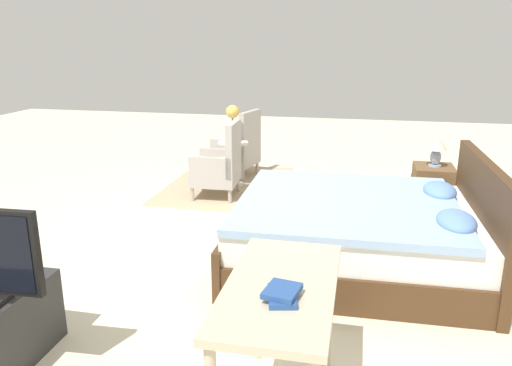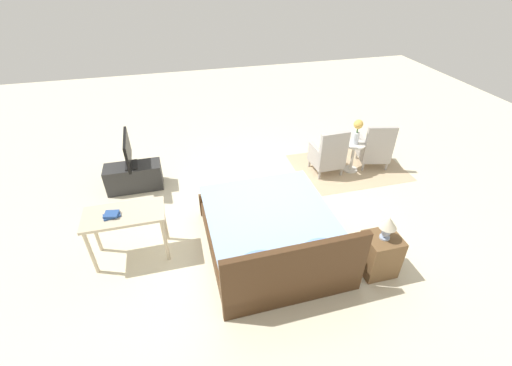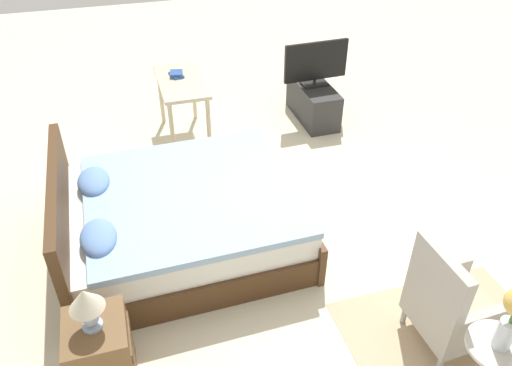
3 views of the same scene
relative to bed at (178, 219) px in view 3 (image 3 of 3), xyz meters
The scene contains 9 objects.
ground_plane 1.02m from the bed, 96.70° to the right, with size 16.00×16.00×0.00m, color beige.
bed is the anchor object (origin of this frame).
armchair_by_window_right 2.35m from the bed, 133.48° to the right, with size 0.56×0.56×0.92m.
nightstand 1.46m from the bed, 150.27° to the left, with size 0.44×0.41×0.60m.
table_lamp 1.54m from the bed, 150.25° to the left, with size 0.22×0.22×0.33m.
tv_stand 2.85m from the bed, 46.94° to the right, with size 0.96×0.40×0.47m.
tv_flatscreen 2.89m from the bed, 46.91° to the right, with size 0.21×0.83×0.56m.
vanity_desk 1.99m from the bed, 11.31° to the right, with size 1.04×0.52×0.76m.
book_stack 2.14m from the bed, ahead, with size 0.23×0.17×0.05m.
Camera 3 is at (-3.39, 1.27, 3.19)m, focal length 35.00 mm.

